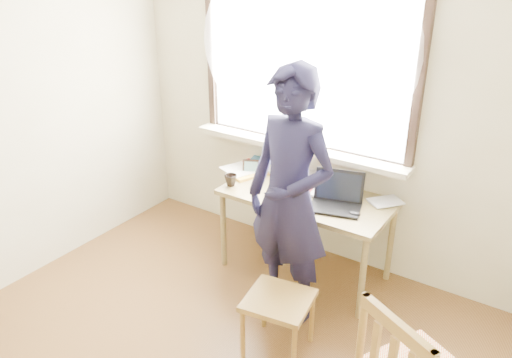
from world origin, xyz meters
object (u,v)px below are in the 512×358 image
Objects in this scene: laptop at (337,199)px; person at (290,199)px; desk at (307,204)px; work_chair at (278,306)px; mug_dark at (231,180)px; mug_white at (294,177)px.

laptop is 0.24× the size of person.
work_chair is at bearing -71.92° from desk.
mug_dark is 1.15m from work_chair.
mug_white is 0.06× the size of person.
person is at bearing -75.93° from desk.
laptop reaches higher than desk.
mug_dark reaches higher than mug_white.
desk is 0.61m from mug_dark.
laptop is at bearing 10.18° from mug_dark.
mug_dark is 0.22× the size of work_chair.
work_chair is 0.68m from person.
laptop reaches higher than mug_white.
laptop is 0.85m from mug_dark.
person is at bearing -22.40° from mug_dark.
desk is 3.06× the size of laptop.
desk is 0.27m from mug_white.
mug_white is 1.17m from work_chair.
mug_white is 0.25× the size of work_chair.
laptop is 4.23× the size of mug_dark.
mug_dark is at bearing -162.61° from desk.
mug_white is (-0.45, 0.18, -0.01)m from laptop.
mug_white reaches higher than desk.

